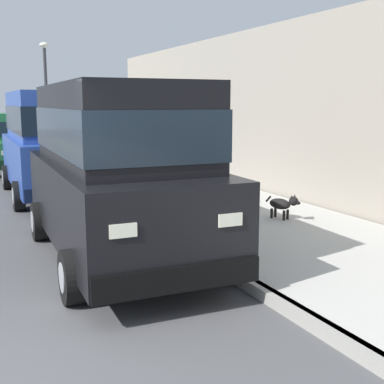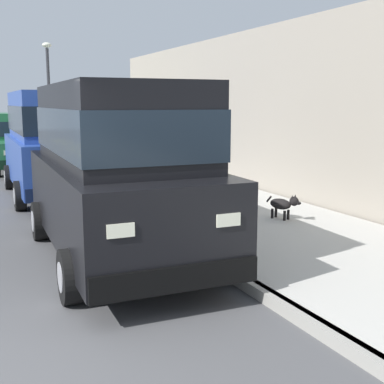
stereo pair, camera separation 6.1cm
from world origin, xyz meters
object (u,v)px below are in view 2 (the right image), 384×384
at_px(car_black_van, 116,164).
at_px(car_green_sedan, 22,141).
at_px(car_blue_van, 53,139).
at_px(dog_black, 284,204).
at_px(street_lamp, 49,86).

bearing_deg(car_black_van, car_green_sedan, 90.20).
bearing_deg(car_black_van, car_blue_van, 89.35).
xyz_separation_m(car_black_van, car_blue_van, (0.06, 5.56, 0.00)).
distance_m(dog_black, street_lamp, 13.59).
relative_size(car_blue_van, street_lamp, 1.12).
distance_m(car_blue_van, street_lamp, 8.45).
xyz_separation_m(car_black_van, street_lamp, (1.40, 13.77, 1.51)).
bearing_deg(car_blue_van, street_lamp, 80.73).
bearing_deg(street_lamp, car_blue_van, -99.27).
bearing_deg(car_green_sedan, dog_black, -72.19).
distance_m(car_black_van, street_lamp, 13.92).
xyz_separation_m(car_blue_van, street_lamp, (1.34, 8.21, 1.51)).
xyz_separation_m(car_blue_van, dog_black, (3.25, -5.02, -0.97)).
bearing_deg(car_blue_van, car_black_van, -90.65).
height_order(car_black_van, car_blue_van, same).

